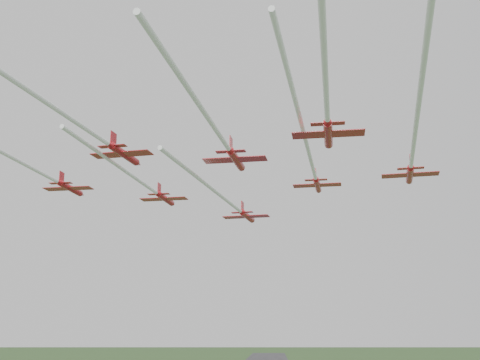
# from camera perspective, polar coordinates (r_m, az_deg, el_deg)

# --- Properties ---
(jet_lead) EXTENTS (14.47, 55.58, 2.90)m
(jet_lead) POSITION_cam_1_polar(r_m,az_deg,el_deg) (113.76, -0.81, -2.29)
(jet_lead) COLOR red
(jet_row2_left) EXTENTS (9.85, 46.41, 2.58)m
(jet_row2_left) POSITION_cam_1_polar(r_m,az_deg,el_deg) (102.05, -8.80, -0.57)
(jet_row2_left) COLOR red
(jet_row2_right) EXTENTS (12.69, 68.14, 2.60)m
(jet_row2_right) POSITION_cam_1_polar(r_m,az_deg,el_deg) (92.20, 6.64, 2.26)
(jet_row2_right) COLOR red
(jet_row3_left) EXTENTS (10.77, 65.77, 2.43)m
(jet_row3_left) POSITION_cam_1_polar(r_m,az_deg,el_deg) (88.20, -20.79, 2.00)
(jet_row3_left) COLOR red
(jet_row3_mid) EXTENTS (10.72, 51.29, 2.93)m
(jet_row3_mid) POSITION_cam_1_polar(r_m,az_deg,el_deg) (82.42, -1.77, 4.01)
(jet_row3_mid) COLOR red
(jet_row3_right) EXTENTS (15.19, 63.75, 2.54)m
(jet_row3_right) POSITION_cam_1_polar(r_m,az_deg,el_deg) (78.48, 16.18, 3.63)
(jet_row3_right) COLOR red
(jet_row4_left) EXTENTS (15.63, 65.95, 2.57)m
(jet_row4_left) POSITION_cam_1_polar(r_m,az_deg,el_deg) (70.11, -17.10, 6.51)
(jet_row4_left) COLOR red
(jet_row4_right) EXTENTS (9.90, 55.99, 2.72)m
(jet_row4_right) POSITION_cam_1_polar(r_m,az_deg,el_deg) (64.40, 8.18, 8.04)
(jet_row4_right) COLOR red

